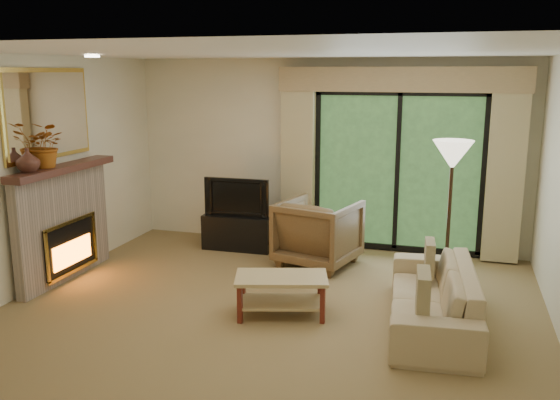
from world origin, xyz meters
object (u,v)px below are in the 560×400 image
(coffee_table, at_px, (281,295))
(media_console, at_px, (239,231))
(armchair, at_px, (318,233))
(sofa, at_px, (432,296))

(coffee_table, bearing_deg, media_console, 104.56)
(media_console, distance_m, armchair, 1.29)
(armchair, relative_size, coffee_table, 1.01)
(armchair, xyz_separation_m, coffee_table, (0.01, -1.68, -0.21))
(media_console, xyz_separation_m, armchair, (1.22, -0.38, 0.18))
(armchair, distance_m, sofa, 2.09)
(media_console, height_order, coffee_table, media_console)
(sofa, xyz_separation_m, coffee_table, (-1.47, -0.21, -0.08))
(media_console, bearing_deg, armchair, -18.42)
(media_console, bearing_deg, coffee_table, -60.09)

